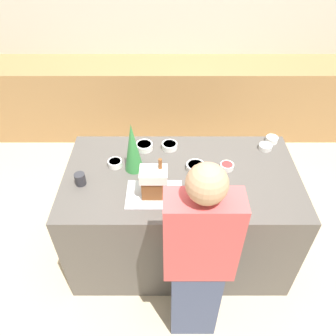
% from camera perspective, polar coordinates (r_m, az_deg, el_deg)
% --- Properties ---
extents(ground_plane, '(12.00, 12.00, 0.00)m').
position_cam_1_polar(ground_plane, '(3.06, 1.84, -13.56)').
color(ground_plane, '#C6B28E').
extents(wall_back, '(8.00, 0.05, 2.60)m').
position_cam_1_polar(wall_back, '(4.13, 1.41, 24.46)').
color(wall_back, beige).
rests_on(wall_back, ground_plane).
extents(back_cabinet_block, '(6.00, 0.60, 0.90)m').
position_cam_1_polar(back_cabinet_block, '(4.17, 1.31, 11.91)').
color(back_cabinet_block, '#9E7547').
rests_on(back_cabinet_block, ground_plane).
extents(kitchen_island, '(1.72, 0.93, 0.90)m').
position_cam_1_polar(kitchen_island, '(2.71, 2.04, -8.10)').
color(kitchen_island, '#514C47').
rests_on(kitchen_island, ground_plane).
extents(baking_tray, '(0.38, 0.27, 0.01)m').
position_cam_1_polar(baking_tray, '(2.23, -2.45, -4.62)').
color(baking_tray, silver).
rests_on(baking_tray, kitchen_island).
extents(gingerbread_house, '(0.18, 0.14, 0.29)m').
position_cam_1_polar(gingerbread_house, '(2.15, -2.53, -2.43)').
color(gingerbread_house, brown).
rests_on(gingerbread_house, baking_tray).
extents(decorative_tree, '(0.14, 0.14, 0.39)m').
position_cam_1_polar(decorative_tree, '(2.32, -6.24, 3.56)').
color(decorative_tree, '#33843D').
rests_on(decorative_tree, kitchen_island).
extents(candy_bowl_near_tray_left, '(0.12, 0.12, 0.04)m').
position_cam_1_polar(candy_bowl_near_tray_left, '(2.60, 0.22, 3.93)').
color(candy_bowl_near_tray_left, white).
rests_on(candy_bowl_near_tray_left, kitchen_island).
extents(candy_bowl_near_tray_right, '(0.10, 0.10, 0.05)m').
position_cam_1_polar(candy_bowl_near_tray_right, '(2.80, 17.59, 4.82)').
color(candy_bowl_near_tray_right, white).
rests_on(candy_bowl_near_tray_right, kitchen_island).
extents(candy_bowl_beside_tree, '(0.11, 0.11, 0.05)m').
position_cam_1_polar(candy_bowl_beside_tree, '(2.47, -9.26, 0.85)').
color(candy_bowl_beside_tree, white).
rests_on(candy_bowl_beside_tree, kitchen_island).
extents(candy_bowl_center_rear, '(0.14, 0.14, 0.04)m').
position_cam_1_polar(candy_bowl_center_rear, '(2.42, 4.76, 0.29)').
color(candy_bowl_center_rear, silver).
rests_on(candy_bowl_center_rear, kitchen_island).
extents(candy_bowl_far_left, '(0.10, 0.10, 0.04)m').
position_cam_1_polar(candy_bowl_far_left, '(2.45, 10.17, 0.34)').
color(candy_bowl_far_left, white).
rests_on(candy_bowl_far_left, kitchen_island).
extents(candy_bowl_behind_tray, '(0.13, 0.13, 0.05)m').
position_cam_1_polar(candy_bowl_behind_tray, '(2.60, -4.21, 3.83)').
color(candy_bowl_behind_tray, white).
rests_on(candy_bowl_behind_tray, kitchen_island).
extents(candy_bowl_front_corner, '(0.10, 0.10, 0.04)m').
position_cam_1_polar(candy_bowl_front_corner, '(2.71, 16.55, 3.60)').
color(candy_bowl_front_corner, silver).
rests_on(candy_bowl_front_corner, kitchen_island).
extents(mug, '(0.07, 0.07, 0.09)m').
position_cam_1_polar(mug, '(2.36, -15.10, -1.89)').
color(mug, '#2D2D33').
rests_on(mug, kitchen_island).
extents(person, '(0.41, 0.51, 1.56)m').
position_cam_1_polar(person, '(2.03, 5.25, -16.00)').
color(person, '#424C6B').
rests_on(person, ground_plane).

